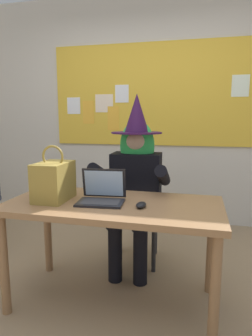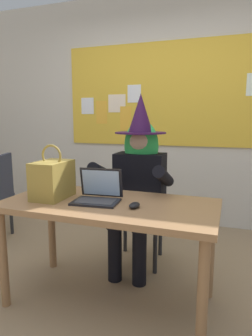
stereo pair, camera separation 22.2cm
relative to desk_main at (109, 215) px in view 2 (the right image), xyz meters
The scene contains 8 objects.
ground_plane 0.63m from the desk_main, 106.09° to the right, with size 24.00×24.00×0.00m, color #937A5B.
wall_back_bulletin 1.95m from the desk_main, 90.71° to the left, with size 6.53×1.99×2.72m.
desk_main is the anchor object (origin of this frame).
chair_at_desk 0.72m from the desk_main, 88.21° to the left, with size 0.46×0.46×0.91m.
person_costumed 0.61m from the desk_main, 87.01° to the left, with size 0.60×0.68×1.48m.
laptop 0.16m from the desk_main, behind, with size 0.32×0.27×0.22m.
computer_mouse 0.24m from the desk_main, 18.19° to the right, with size 0.06×0.10×0.03m, color black.
handbag 0.47m from the desk_main, behind, with size 0.20×0.30×0.38m.
Camera 2 is at (0.75, -1.69, 1.28)m, focal length 31.53 mm.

